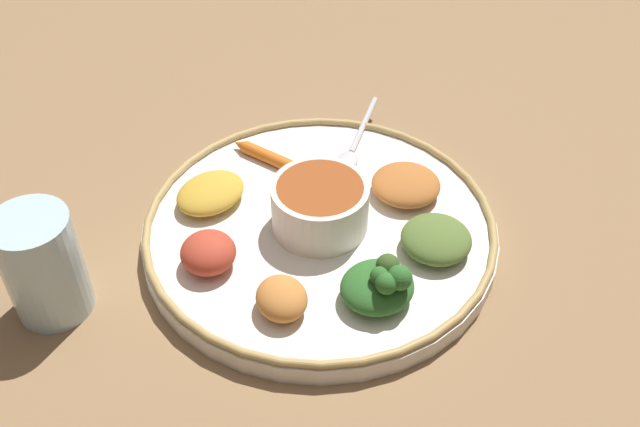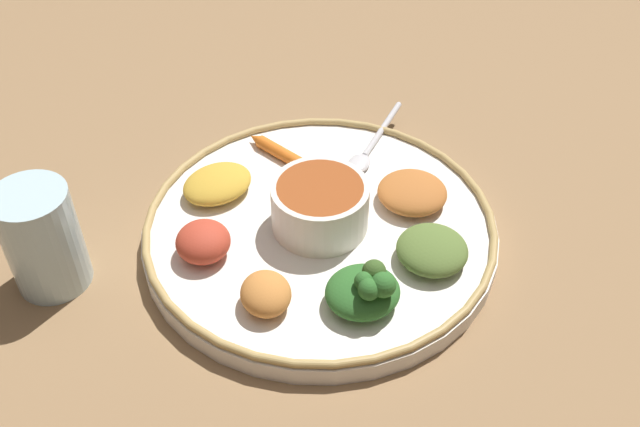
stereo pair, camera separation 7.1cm
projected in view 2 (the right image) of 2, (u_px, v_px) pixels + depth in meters
The scene contains 13 objects.
ground_plane at pixel (320, 239), 0.76m from camera, with size 2.40×2.40×0.00m, color olive.
platter at pixel (320, 232), 0.75m from camera, with size 0.36×0.36×0.02m, color white.
platter_rim at pixel (320, 222), 0.74m from camera, with size 0.35×0.35×0.01m, color tan.
center_bowl at pixel (320, 205), 0.72m from camera, with size 0.10×0.10×0.05m.
spoon at pixel (369, 148), 0.83m from camera, with size 0.08×0.13×0.01m.
greens_pile at pixel (365, 290), 0.65m from camera, with size 0.09×0.08×0.05m.
carrot_near_spoon at pixel (281, 153), 0.82m from camera, with size 0.08×0.08×0.01m.
mound_lentil_yellow at pixel (217, 184), 0.77m from camera, with size 0.08×0.06×0.02m, color gold.
mound_collards at pixel (432, 250), 0.70m from camera, with size 0.07×0.07×0.03m, color #567033.
mound_chickpea at pixel (412, 192), 0.76m from camera, with size 0.07×0.07×0.02m, color #B2662D.
mound_berbere_red at pixel (203, 242), 0.70m from camera, with size 0.05×0.05×0.03m, color #B73D28.
mound_squash at pixel (266, 294), 0.66m from camera, with size 0.05×0.05×0.03m, color #C67A38.
drinking_glass at pixel (44, 244), 0.68m from camera, with size 0.07×0.07×0.11m.
Camera 2 is at (-0.04, -0.54, 0.53)m, focal length 41.44 mm.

